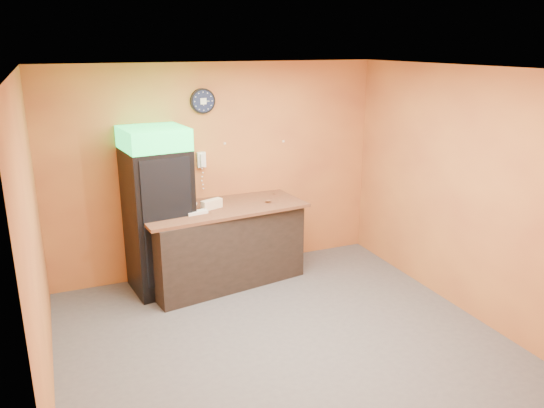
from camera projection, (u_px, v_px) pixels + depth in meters
floor at (277, 335)px, 5.73m from camera, size 4.50×4.50×0.00m
back_wall at (218, 170)px, 7.08m from camera, size 4.50×0.02×2.80m
left_wall at (34, 243)px, 4.49m from camera, size 0.02×4.00×2.80m
right_wall at (455, 189)px, 6.16m from camera, size 0.02×4.00×2.80m
ceiling at (278, 68)px, 4.91m from camera, size 4.50×4.00×0.02m
beverage_cooler at (159, 214)px, 6.51m from camera, size 0.81×0.82×2.07m
prep_counter at (222, 245)px, 6.92m from camera, size 2.11×1.20×0.99m
wall_clock at (203, 101)px, 6.72m from camera, size 0.32×0.06×0.32m
wall_phone at (201, 160)px, 6.90m from camera, size 0.11×0.10×0.20m
butcher_paper at (221, 207)px, 6.77m from camera, size 2.19×1.16×0.04m
sub_roll_stack at (212, 204)px, 6.63m from camera, size 0.29×0.19×0.12m
wrapped_sandwich_left at (170, 213)px, 6.42m from camera, size 0.28×0.17×0.04m
wrapped_sandwich_mid at (197, 212)px, 6.44m from camera, size 0.27×0.14×0.04m
wrapped_sandwich_right at (187, 206)px, 6.70m from camera, size 0.27×0.24×0.04m
kitchen_tool at (213, 201)px, 6.86m from camera, size 0.06×0.06×0.06m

